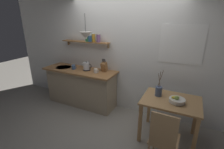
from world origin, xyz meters
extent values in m
plane|color=gray|center=(0.00, 0.00, 0.00)|extent=(14.00, 14.00, 0.00)
cube|color=white|center=(0.20, 0.65, 1.35)|extent=(6.80, 0.10, 2.70)
cube|color=white|center=(1.17, 0.59, 1.63)|extent=(0.78, 0.01, 0.73)
cube|color=silver|center=(1.17, 0.60, 1.63)|extent=(0.72, 0.01, 0.67)
cube|color=tan|center=(-1.00, 0.32, 0.44)|extent=(1.74, 0.52, 0.88)
cube|color=#9E6B3D|center=(-1.00, 0.30, 0.90)|extent=(1.83, 0.63, 0.04)
cylinder|color=#B7BABF|center=(-1.48, 0.28, 0.92)|extent=(0.38, 0.38, 0.01)
cube|color=#9E6B3D|center=(-0.93, 0.49, 1.57)|extent=(1.25, 0.18, 0.02)
cube|color=#99754C|center=(-1.50, 0.57, 1.51)|extent=(0.02, 0.06, 0.12)
cube|color=#99754C|center=(-0.35, 0.57, 1.51)|extent=(0.02, 0.06, 0.12)
cylinder|color=#388E56|center=(-0.86, 0.49, 1.66)|extent=(0.10, 0.10, 0.17)
cylinder|color=silver|center=(-0.86, 0.49, 1.75)|extent=(0.11, 0.11, 0.01)
cylinder|color=#3366A3|center=(-0.78, 0.49, 1.65)|extent=(0.11, 0.11, 0.14)
cylinder|color=silver|center=(-0.78, 0.49, 1.72)|extent=(0.11, 0.11, 0.01)
cylinder|color=gold|center=(-0.69, 0.49, 1.67)|extent=(0.07, 0.07, 0.18)
cylinder|color=silver|center=(-0.69, 0.49, 1.76)|extent=(0.07, 0.07, 0.01)
cylinder|color=#7F5689|center=(-0.56, 0.49, 1.67)|extent=(0.09, 0.09, 0.17)
cylinder|color=silver|center=(-0.56, 0.49, 1.76)|extent=(0.09, 0.09, 0.01)
cube|color=tan|center=(1.17, -0.03, 0.76)|extent=(0.96, 0.74, 0.03)
cube|color=tan|center=(0.74, -0.36, 0.37)|extent=(0.06, 0.06, 0.74)
cube|color=tan|center=(1.60, -0.36, 0.37)|extent=(0.06, 0.06, 0.74)
cube|color=tan|center=(0.74, 0.29, 0.37)|extent=(0.06, 0.06, 0.74)
cube|color=tan|center=(1.60, 0.29, 0.37)|extent=(0.06, 0.06, 0.74)
cube|color=tan|center=(1.19, -0.66, 0.44)|extent=(0.41, 0.43, 0.03)
cube|color=tan|center=(1.19, -0.85, 0.71)|extent=(0.35, 0.04, 0.51)
cylinder|color=tan|center=(1.37, -0.48, 0.22)|extent=(0.03, 0.03, 0.43)
cylinder|color=tan|center=(1.03, -0.47, 0.22)|extent=(0.03, 0.03, 0.43)
cylinder|color=silver|center=(1.27, -0.10, 0.78)|extent=(0.12, 0.12, 0.01)
cylinder|color=silver|center=(1.27, -0.10, 0.82)|extent=(0.26, 0.26, 0.06)
ellipsoid|color=yellow|center=(1.24, -0.10, 0.87)|extent=(0.15, 0.12, 0.04)
sphere|color=#8EA84C|center=(1.26, -0.13, 0.88)|extent=(0.07, 0.07, 0.07)
cylinder|color=#475675|center=(0.94, 0.03, 0.86)|extent=(0.12, 0.12, 0.17)
cylinder|color=brown|center=(0.93, 0.03, 1.08)|extent=(0.05, 0.03, 0.25)
cylinder|color=brown|center=(0.94, 0.02, 1.09)|extent=(0.01, 0.01, 0.28)
cylinder|color=brown|center=(0.95, 0.03, 1.11)|extent=(0.08, 0.02, 0.31)
cylinder|color=black|center=(-0.81, 0.33, 0.93)|extent=(0.18, 0.18, 0.02)
cylinder|color=silver|center=(-0.81, 0.33, 1.03)|extent=(0.15, 0.15, 0.17)
sphere|color=black|center=(-0.81, 0.33, 1.13)|extent=(0.02, 0.02, 0.02)
cone|color=silver|center=(-0.91, 0.33, 1.06)|extent=(0.04, 0.04, 0.04)
torus|color=black|center=(-0.73, 0.33, 1.04)|extent=(0.11, 0.02, 0.11)
cube|color=#9E6B3D|center=(-0.39, 0.43, 1.04)|extent=(0.11, 0.17, 0.23)
cylinder|color=black|center=(-0.42, 0.41, 1.19)|extent=(0.02, 0.04, 0.08)
cylinder|color=black|center=(-0.39, 0.41, 1.19)|extent=(0.02, 0.04, 0.08)
cylinder|color=black|center=(-0.36, 0.41, 1.19)|extent=(0.02, 0.04, 0.08)
cylinder|color=#3D5B89|center=(-1.14, 0.25, 0.98)|extent=(0.09, 0.09, 0.11)
torus|color=#3D5B89|center=(-1.09, 0.25, 0.98)|extent=(0.07, 0.01, 0.07)
cylinder|color=white|center=(-0.51, 0.26, 0.97)|extent=(0.09, 0.09, 0.09)
torus|color=white|center=(-0.46, 0.26, 0.97)|extent=(0.06, 0.01, 0.06)
cylinder|color=black|center=(-0.70, 0.20, 2.01)|extent=(0.01, 0.01, 0.36)
cone|color=silver|center=(-0.70, 0.20, 1.75)|extent=(0.26, 0.26, 0.15)
sphere|color=white|center=(-0.70, 0.20, 1.70)|extent=(0.04, 0.04, 0.04)
camera|label=1|loc=(1.36, -2.71, 2.11)|focal=26.13mm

